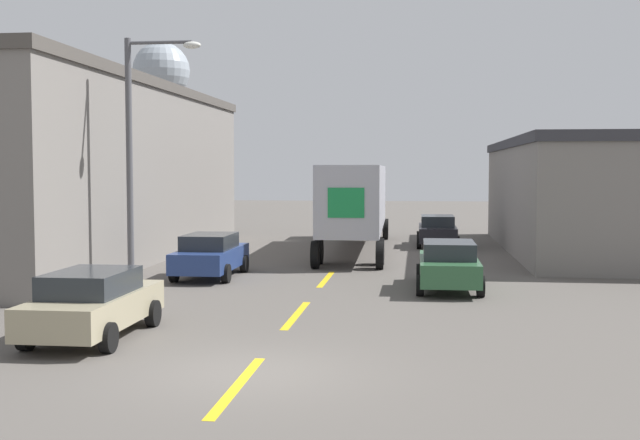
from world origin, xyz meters
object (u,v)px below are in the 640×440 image
(parked_car_right_far, at_px, (437,230))
(parked_car_left_near, at_px, (93,303))
(semi_truck, at_px, (357,199))
(water_tower, at_px, (161,74))
(street_lamp, at_px, (138,144))
(parked_car_left_far, at_px, (210,255))
(parked_car_right_mid, at_px, (449,264))

(parked_car_right_far, distance_m, parked_car_left_near, 23.45)
(semi_truck, distance_m, water_tower, 36.70)
(semi_truck, distance_m, street_lamp, 13.77)
(semi_truck, bearing_deg, street_lamp, -117.03)
(semi_truck, relative_size, parked_car_left_far, 3.52)
(parked_car_right_far, height_order, parked_car_left_far, same)
(street_lamp, bearing_deg, semi_truck, 64.28)
(semi_truck, relative_size, parked_car_right_far, 3.52)
(parked_car_left_far, xyz_separation_m, street_lamp, (-1.60, -2.55, 3.71))
(parked_car_right_mid, bearing_deg, parked_car_left_near, -134.63)
(street_lamp, bearing_deg, parked_car_right_far, 56.70)
(semi_truck, xyz_separation_m, parked_car_left_near, (-4.30, -19.70, -1.57))
(parked_car_left_near, relative_size, water_tower, 0.31)
(semi_truck, xyz_separation_m, parked_car_right_far, (3.69, 2.35, -1.57))
(parked_car_left_far, bearing_deg, semi_truck, 66.09)
(parked_car_right_far, height_order, street_lamp, street_lamp)
(parked_car_right_far, bearing_deg, parked_car_right_mid, -90.00)
(semi_truck, xyz_separation_m, street_lamp, (-5.90, -12.25, 2.14))
(water_tower, relative_size, street_lamp, 1.87)
(parked_car_right_mid, bearing_deg, street_lamp, -176.19)
(parked_car_left_near, bearing_deg, semi_truck, 77.69)
(parked_car_left_near, bearing_deg, street_lamp, 102.13)
(parked_car_left_near, height_order, water_tower, water_tower)
(parked_car_right_far, distance_m, parked_car_left_far, 14.45)
(semi_truck, xyz_separation_m, water_tower, (-18.90, 30.02, 9.44))
(water_tower, bearing_deg, parked_car_right_mid, -61.52)
(parked_car_left_far, distance_m, parked_car_left_near, 10.01)
(parked_car_right_mid, xyz_separation_m, parked_car_left_far, (-7.99, 1.91, 0.00))
(water_tower, distance_m, street_lamp, 44.82)
(parked_car_right_far, bearing_deg, semi_truck, -147.54)
(parked_car_left_near, height_order, street_lamp, street_lamp)
(parked_car_left_far, relative_size, water_tower, 0.31)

